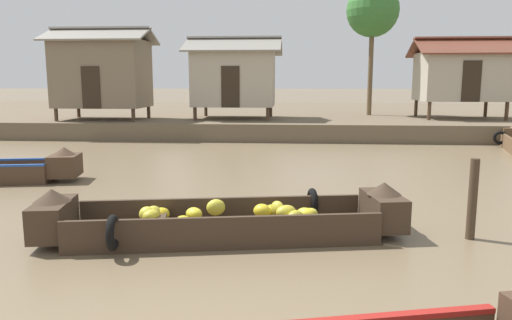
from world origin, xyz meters
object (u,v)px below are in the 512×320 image
at_px(stilt_house_mid_left, 235,77).
at_px(stilt_house_mid_right, 461,75).
at_px(palm_tree_near, 373,11).
at_px(stilt_house_left, 102,72).
at_px(mooring_post, 473,199).
at_px(banana_boat, 223,220).

bearing_deg(stilt_house_mid_left, stilt_house_mid_right, 4.36).
xyz_separation_m(stilt_house_mid_right, palm_tree_near, (-3.87, 1.96, 3.18)).
bearing_deg(stilt_house_left, mooring_post, -50.72).
bearing_deg(stilt_house_left, stilt_house_mid_right, 6.61).
relative_size(stilt_house_mid_left, mooring_post, 3.36).
height_order(stilt_house_left, mooring_post, stilt_house_left).
height_order(stilt_house_mid_right, palm_tree_near, palm_tree_near).
distance_m(stilt_house_left, stilt_house_mid_right, 16.55).
height_order(stilt_house_mid_left, stilt_house_mid_right, stilt_house_mid_left).
relative_size(stilt_house_mid_right, palm_tree_near, 0.68).
bearing_deg(stilt_house_left, stilt_house_mid_left, 10.59).
relative_size(stilt_house_mid_right, mooring_post, 3.45).
bearing_deg(mooring_post, stilt_house_mid_right, 72.62).
bearing_deg(palm_tree_near, mooring_post, -93.54).
bearing_deg(stilt_house_mid_left, palm_tree_near, 22.51).
height_order(banana_boat, stilt_house_left, stilt_house_left).
relative_size(banana_boat, mooring_post, 4.52).
height_order(stilt_house_mid_left, palm_tree_near, palm_tree_near).
bearing_deg(palm_tree_near, stilt_house_mid_left, -157.49).
bearing_deg(stilt_house_left, banana_boat, -62.10).
distance_m(banana_boat, stilt_house_mid_left, 15.60).
relative_size(stilt_house_left, mooring_post, 3.52).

